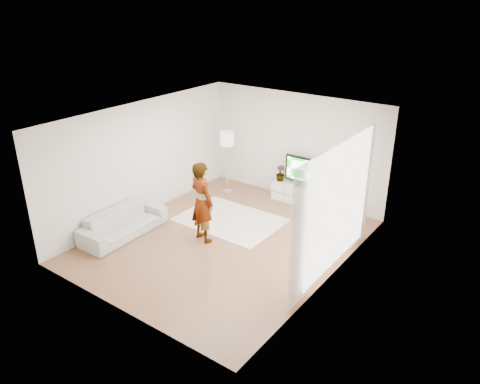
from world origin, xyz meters
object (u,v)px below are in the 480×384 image
Objects in this scene: television at (305,171)px; sofa at (123,223)px; rug at (230,220)px; media_console at (303,195)px; floor_lamp at (227,141)px; player at (202,202)px.

television is 4.67m from sofa.
television is at bearing 63.57° from rug.
media_console is 0.66m from television.
television is (-0.00, 0.03, 0.66)m from media_console.
media_console reaches higher than rug.
sofa reaches higher than media_console.
rug is 1.41× the size of floor_lamp.
player is (-0.87, -3.00, 0.69)m from media_console.
player reaches higher than media_console.
television is 0.65× the size of floor_lamp.
floor_lamp reaches higher than media_console.
player reaches higher than rug.
television is 3.15m from player.
sofa reaches higher than rug.
media_console is at bearing 63.23° from rug.
television reaches higher than rug.
floor_lamp is at bearing -164.80° from television.
television is 2.32m from rug.
sofa is 3.57m from floor_lamp.
floor_lamp is at bearing -49.82° from player.
rug is at bearing -116.43° from television.
media_console is 0.92× the size of player.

